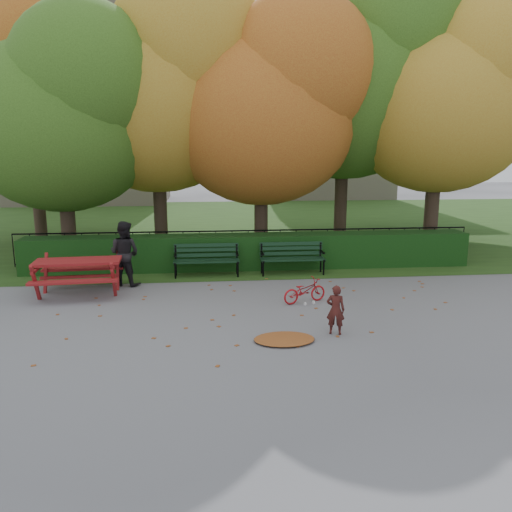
{
  "coord_description": "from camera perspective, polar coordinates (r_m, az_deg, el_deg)",
  "views": [
    {
      "loc": [
        -1.3,
        -9.86,
        3.36
      ],
      "look_at": [
        -0.15,
        1.44,
        1.0
      ],
      "focal_mm": 35.0,
      "sensor_mm": 36.0,
      "label": 1
    }
  ],
  "objects": [
    {
      "name": "tree_c",
      "position": [
        16.04,
        1.95,
        16.97
      ],
      "size": [
        6.3,
        6.0,
        8.0
      ],
      "color": "#30241A",
      "rests_on": "ground"
    },
    {
      "name": "leaf_pile",
      "position": [
        9.2,
        3.25,
        -9.45
      ],
      "size": [
        1.28,
        1.03,
        0.08
      ],
      "primitive_type": "ellipsoid",
      "rotation": [
        0.0,
        0.0,
        -0.25
      ],
      "color": "brown",
      "rests_on": "ground"
    },
    {
      "name": "tree_a",
      "position": [
        15.97,
        -20.64,
        15.18
      ],
      "size": [
        5.88,
        5.6,
        7.48
      ],
      "color": "#30241A",
      "rests_on": "ground"
    },
    {
      "name": "building_right",
      "position": [
        39.08,
        8.28,
        15.5
      ],
      "size": [
        9.0,
        6.0,
        12.0
      ],
      "primitive_type": "cube",
      "color": "tan",
      "rests_on": "ground"
    },
    {
      "name": "bench_right",
      "position": [
        14.07,
        4.14,
        0.06
      ],
      "size": [
        1.8,
        0.57,
        0.88
      ],
      "color": "black",
      "rests_on": "ground"
    },
    {
      "name": "grass_strip",
      "position": [
        24.14,
        -2.67,
        3.74
      ],
      "size": [
        90.0,
        90.0,
        0.0
      ],
      "primitive_type": "plane",
      "color": "#203D14",
      "rests_on": "ground"
    },
    {
      "name": "adult",
      "position": [
        13.18,
        -14.79,
        0.29
      ],
      "size": [
        1.0,
        0.91,
        1.67
      ],
      "primitive_type": "imported",
      "rotation": [
        0.0,
        0.0,
        2.72
      ],
      "color": "black",
      "rests_on": "ground"
    },
    {
      "name": "hedge",
      "position": [
        14.71,
        -0.62,
        0.52
      ],
      "size": [
        13.0,
        0.9,
        1.0
      ],
      "primitive_type": "cube",
      "color": "black",
      "rests_on": "ground"
    },
    {
      "name": "bench_left",
      "position": [
        13.86,
        -5.68,
        -0.15
      ],
      "size": [
        1.8,
        0.57,
        0.88
      ],
      "color": "black",
      "rests_on": "ground"
    },
    {
      "name": "tree_d",
      "position": [
        18.05,
        11.63,
        19.86
      ],
      "size": [
        7.14,
        6.8,
        9.58
      ],
      "color": "#30241A",
      "rests_on": "ground"
    },
    {
      "name": "iron_fence",
      "position": [
        15.48,
        -0.89,
        1.23
      ],
      "size": [
        14.0,
        0.04,
        1.02
      ],
      "color": "black",
      "rests_on": "ground"
    },
    {
      "name": "bicycle",
      "position": [
        11.42,
        5.57,
        -3.97
      ],
      "size": [
        1.13,
        0.71,
        0.56
      ],
      "primitive_type": "imported",
      "rotation": [
        0.0,
        0.0,
        1.92
      ],
      "color": "#A50F14",
      "rests_on": "ground"
    },
    {
      "name": "tree_b",
      "position": [
        16.77,
        -10.21,
        18.56
      ],
      "size": [
        6.72,
        6.4,
        8.79
      ],
      "color": "#30241A",
      "rests_on": "ground"
    },
    {
      "name": "tree_g",
      "position": [
        21.96,
        21.13,
        16.25
      ],
      "size": [
        6.3,
        6.0,
        8.55
      ],
      "color": "#30241A",
      "rests_on": "ground"
    },
    {
      "name": "leaf_scatter",
      "position": [
        10.78,
        1.41,
        -6.39
      ],
      "size": [
        9.0,
        5.7,
        0.01
      ],
      "primitive_type": null,
      "color": "brown",
      "rests_on": "ground"
    },
    {
      "name": "ground",
      "position": [
        10.5,
        1.62,
        -6.93
      ],
      "size": [
        90.0,
        90.0,
        0.0
      ],
      "primitive_type": "plane",
      "color": "gray",
      "rests_on": "ground"
    },
    {
      "name": "child",
      "position": [
        9.51,
        9.08,
        -6.09
      ],
      "size": [
        0.4,
        0.32,
        0.95
      ],
      "primitive_type": "imported",
      "rotation": [
        0.0,
        0.0,
        2.83
      ],
      "color": "#3E1714",
      "rests_on": "ground"
    },
    {
      "name": "building_left",
      "position": [
        36.91,
        -18.71,
        17.6
      ],
      "size": [
        10.0,
        7.0,
        15.0
      ],
      "primitive_type": "cube",
      "color": "tan",
      "rests_on": "ground"
    },
    {
      "name": "tree_f",
      "position": [
        20.11,
        -23.78,
        17.45
      ],
      "size": [
        6.93,
        6.6,
        9.19
      ],
      "color": "#30241A",
      "rests_on": "ground"
    },
    {
      "name": "picnic_table",
      "position": [
        12.66,
        -19.67,
        -1.27
      ],
      "size": [
        2.09,
        1.74,
        0.97
      ],
      "rotation": [
        0.0,
        0.0,
        0.07
      ],
      "color": "maroon",
      "rests_on": "ground"
    },
    {
      "name": "tree_e",
      "position": [
        17.57,
        21.61,
        16.58
      ],
      "size": [
        6.09,
        5.8,
        8.16
      ],
      "color": "#30241A",
      "rests_on": "ground"
    }
  ]
}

